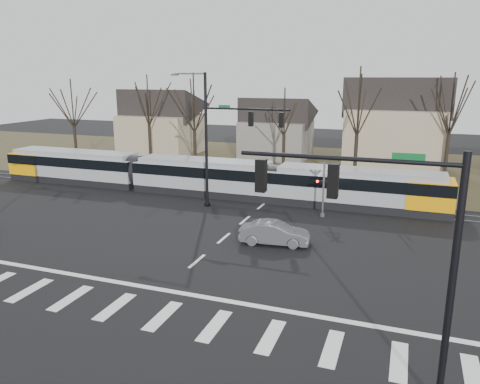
% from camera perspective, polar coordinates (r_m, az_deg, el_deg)
% --- Properties ---
extents(ground, '(140.00, 140.00, 0.00)m').
position_cam_1_polar(ground, '(24.58, -7.28, -10.05)').
color(ground, black).
extents(grass_verge, '(140.00, 28.00, 0.01)m').
position_cam_1_polar(grass_verge, '(53.85, 8.38, 3.23)').
color(grass_verge, '#38331E').
rests_on(grass_verge, ground).
extents(crosswalk, '(27.00, 2.60, 0.01)m').
position_cam_1_polar(crosswalk, '(21.48, -12.28, -14.00)').
color(crosswalk, silver).
rests_on(crosswalk, ground).
extents(stop_line, '(28.00, 0.35, 0.01)m').
position_cam_1_polar(stop_line, '(23.15, -9.34, -11.70)').
color(stop_line, silver).
rests_on(stop_line, ground).
extents(lane_dashes, '(0.18, 30.00, 0.01)m').
position_cam_1_polar(lane_dashes, '(38.68, 3.54, -0.93)').
color(lane_dashes, silver).
rests_on(lane_dashes, ground).
extents(rail_pair, '(90.00, 1.52, 0.06)m').
position_cam_1_polar(rail_pair, '(38.49, 3.45, -0.96)').
color(rail_pair, '#59595E').
rests_on(rail_pair, ground).
extents(tram, '(39.93, 2.96, 3.03)m').
position_cam_1_polar(tram, '(40.33, -4.58, 2.08)').
color(tram, gray).
rests_on(tram, ground).
extents(sedan, '(2.52, 4.59, 1.39)m').
position_cam_1_polar(sedan, '(28.50, 4.23, -5.01)').
color(sedan, '#54575C').
rests_on(sedan, ground).
extents(signal_pole_near_right, '(6.72, 0.44, 8.00)m').
position_cam_1_polar(signal_pole_near_right, '(14.69, 17.51, -5.81)').
color(signal_pole_near_right, black).
rests_on(signal_pole_near_right, ground).
extents(signal_pole_far, '(9.28, 0.44, 10.20)m').
position_cam_1_polar(signal_pole_far, '(35.10, -1.76, 7.03)').
color(signal_pole_far, black).
rests_on(signal_pole_far, ground).
extents(rail_crossing_signal, '(1.08, 0.36, 4.00)m').
position_cam_1_polar(rail_crossing_signal, '(34.10, 10.12, 0.08)').
color(rail_crossing_signal, '#59595B').
rests_on(rail_crossing_signal, ground).
extents(tree_row, '(59.20, 7.20, 10.00)m').
position_cam_1_polar(tree_row, '(46.91, 9.50, 7.77)').
color(tree_row, black).
rests_on(tree_row, ground).
extents(house_a, '(9.72, 8.64, 8.60)m').
position_cam_1_polar(house_a, '(62.14, -9.64, 8.77)').
color(house_a, tan).
rests_on(house_a, ground).
extents(house_b, '(8.64, 7.56, 7.65)m').
position_cam_1_polar(house_b, '(58.28, 4.47, 8.09)').
color(house_b, slate).
rests_on(house_b, ground).
extents(house_c, '(10.80, 8.64, 10.10)m').
position_cam_1_polar(house_c, '(53.11, 18.46, 8.21)').
color(house_c, tan).
rests_on(house_c, ground).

